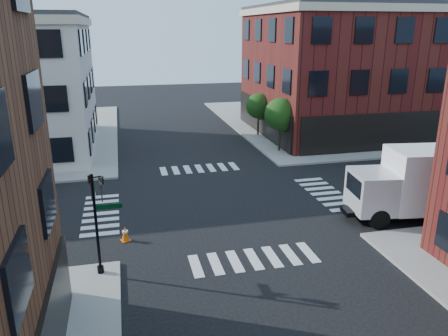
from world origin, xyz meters
TOP-DOWN VIEW (x-y plane):
  - ground at (0.00, 0.00)m, footprint 120.00×120.00m
  - sidewalk_ne at (21.00, 21.00)m, footprint 30.00×30.00m
  - building_ne at (20.50, 16.00)m, footprint 25.00×16.00m
  - tree_near at (7.56, 9.98)m, footprint 2.69×2.69m
  - tree_far at (7.56, 15.98)m, footprint 2.43×2.43m
  - signal_pole at (-6.72, -6.68)m, footprint 1.29×1.24m
  - box_truck at (10.89, -4.74)m, footprint 8.98×3.77m
  - traffic_cone at (-5.70, -3.74)m, footprint 0.55×0.55m

SIDE VIEW (x-z plane):
  - ground at x=0.00m, z-range 0.00..0.00m
  - sidewalk_ne at x=21.00m, z-range 0.00..0.15m
  - traffic_cone at x=-5.70m, z-range -0.01..0.76m
  - box_truck at x=10.89m, z-range 0.08..4.05m
  - signal_pole at x=-6.72m, z-range 0.56..5.16m
  - tree_far at x=7.56m, z-range 0.84..4.91m
  - tree_near at x=7.56m, z-range 0.91..5.41m
  - building_ne at x=20.50m, z-range 0.00..12.00m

